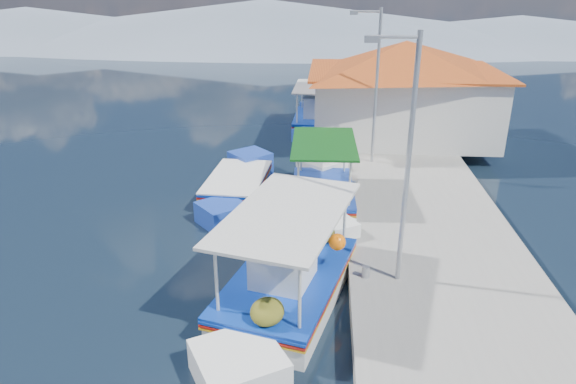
{
  "coord_description": "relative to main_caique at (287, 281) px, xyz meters",
  "views": [
    {
      "loc": [
        2.71,
        -9.4,
        7.49
      ],
      "look_at": [
        1.57,
        5.53,
        1.3
      ],
      "focal_mm": 32.36,
      "sensor_mm": 36.0,
      "label": 1
    }
  ],
  "objects": [
    {
      "name": "caique_far",
      "position": [
        0.23,
        16.13,
        -0.06
      ],
      "size": [
        2.26,
        7.23,
        2.53
      ],
      "rotation": [
        0.0,
        0.0,
        0.03
      ],
      "color": "#1B3CA4",
      "rests_on": "ground"
    },
    {
      "name": "caique_green_canopy",
      "position": [
        0.8,
        5.91,
        -0.14
      ],
      "size": [
        2.23,
        7.04,
        2.63
      ],
      "rotation": [
        0.0,
        0.0,
        -0.03
      ],
      "color": "silver",
      "rests_on": "ground"
    },
    {
      "name": "harbor_building",
      "position": [
        4.35,
        13.39,
        2.25
      ],
      "size": [
        10.49,
        10.49,
        4.4
      ],
      "color": "silver",
      "rests_on": "quay"
    },
    {
      "name": "mountain_ridge",
      "position": [
        4.69,
        54.39,
        1.51
      ],
      "size": [
        171.4,
        96.0,
        5.5
      ],
      "color": "gray",
      "rests_on": "ground"
    },
    {
      "name": "lamp_post_far",
      "position": [
        2.66,
        9.39,
        3.32
      ],
      "size": [
        1.21,
        0.14,
        6.0
      ],
      "color": "#A5A8AD",
      "rests_on": "quay"
    },
    {
      "name": "bollards",
      "position": [
        1.95,
        3.64,
        0.12
      ],
      "size": [
        0.2,
        17.2,
        0.3
      ],
      "color": "#A5A8AD",
      "rests_on": "quay"
    },
    {
      "name": "main_caique",
      "position": [
        0.0,
        0.0,
        0.0
      ],
      "size": [
        3.8,
        8.04,
        2.74
      ],
      "rotation": [
        0.0,
        0.0,
        0.26
      ],
      "color": "silver",
      "rests_on": "ground"
    },
    {
      "name": "quay",
      "position": [
        4.05,
        4.39,
        -0.28
      ],
      "size": [
        5.0,
        44.0,
        0.5
      ],
      "primitive_type": "cube",
      "color": "gray",
      "rests_on": "ground"
    },
    {
      "name": "caique_blue_hull",
      "position": [
        -2.36,
        6.63,
        -0.21
      ],
      "size": [
        2.2,
        6.67,
        1.19
      ],
      "rotation": [
        0.0,
        0.0,
        0.06
      ],
      "color": "#1B3CA4",
      "rests_on": "ground"
    },
    {
      "name": "ground",
      "position": [
        -1.85,
        -1.61,
        -0.53
      ],
      "size": [
        160.0,
        160.0,
        0.0
      ],
      "primitive_type": "plane",
      "color": "black",
      "rests_on": "ground"
    },
    {
      "name": "lamp_post_near",
      "position": [
        2.66,
        0.39,
        3.32
      ],
      "size": [
        1.21,
        0.14,
        6.0
      ],
      "color": "#A5A8AD",
      "rests_on": "quay"
    }
  ]
}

